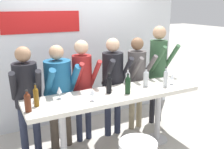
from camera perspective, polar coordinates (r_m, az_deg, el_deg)
name	(u,v)px	position (r m, az deg, el deg)	size (l,w,h in m)	color
back_wall	(80,48)	(4.74, -7.41, 6.02)	(4.16, 0.12, 2.81)	silver
tasting_table	(115,101)	(3.64, 0.72, -6.17)	(2.56, 0.67, 0.97)	silver
person_far_left	(26,91)	(3.71, -18.98, -3.50)	(0.44, 0.55, 1.65)	#23283D
person_left	(59,87)	(3.81, -12.08, -2.85)	(0.52, 0.59, 1.64)	#473D33
person_center_left	(83,80)	(3.94, -6.72, -1.18)	(0.39, 0.52, 1.68)	#23283D
person_center	(113,77)	(4.10, 0.23, -0.52)	(0.41, 0.52, 1.68)	#23283D
person_center_right	(137,73)	(4.36, 5.70, 0.31)	(0.41, 0.53, 1.66)	gray
person_right	(158,63)	(4.62, 10.53, 2.58)	(0.38, 0.54, 1.84)	black
wine_bottle_0	(28,102)	(3.11, -18.74, -5.87)	(0.08, 0.08, 0.27)	#4C1E0F
wine_bottle_1	(166,78)	(3.90, 12.16, -0.77)	(0.07, 0.07, 0.32)	#B7BCC1
wine_bottle_2	(36,96)	(3.23, -16.98, -4.73)	(0.06, 0.06, 0.30)	brown
wine_bottle_3	(128,84)	(3.53, 3.63, -2.27)	(0.08, 0.08, 0.30)	black
wine_bottle_4	(109,84)	(3.55, -0.72, -2.13)	(0.08, 0.08, 0.30)	black
wine_bottle_5	(146,78)	(3.86, 7.76, -0.80)	(0.08, 0.08, 0.30)	#B7BCC1
wine_bottle_6	(128,79)	(3.76, 3.63, -1.10)	(0.07, 0.07, 0.31)	#B7BCC1
wine_glass_0	(59,90)	(3.40, -11.97, -3.51)	(0.07, 0.07, 0.18)	silver
wine_glass_1	(172,77)	(4.04, 13.59, -0.53)	(0.07, 0.07, 0.18)	silver
wine_glass_2	(92,92)	(3.27, -4.50, -4.02)	(0.07, 0.07, 0.18)	silver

